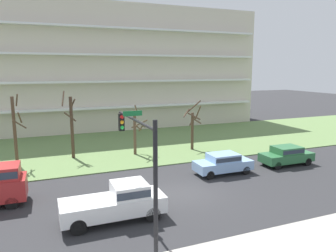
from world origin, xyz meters
TOP-DOWN VIEW (x-y plane):
  - ground at (0.00, 0.00)m, footprint 160.00×160.00m
  - grass_lawn_strip at (0.00, 14.00)m, footprint 80.00×16.00m
  - apartment_building at (0.00, 27.74)m, footprint 42.25×12.44m
  - tree_far_left at (-10.12, 10.48)m, footprint 1.05×1.40m
  - tree_left at (-5.69, 11.09)m, footprint 1.23×1.47m
  - tree_center at (-0.11, 10.20)m, footprint 1.69×2.21m
  - tree_right at (5.53, 9.90)m, footprint 2.06×1.88m
  - pickup_white_near_left at (-4.73, -2.00)m, footprint 5.41×2.04m
  - sedan_green_center_left at (10.54, 2.50)m, footprint 4.42×1.86m
  - sedan_blue_center_right at (4.45, 2.50)m, footprint 4.42×1.84m
  - traffic_signal_mast at (-4.25, -4.63)m, footprint 0.90×5.67m

SIDE VIEW (x-z plane):
  - ground at x=0.00m, z-range 0.00..0.00m
  - grass_lawn_strip at x=0.00m, z-range 0.00..0.08m
  - sedan_green_center_left at x=10.54m, z-range 0.09..1.66m
  - sedan_blue_center_right at x=4.45m, z-range 0.09..1.66m
  - pickup_white_near_left at x=-4.73m, z-range 0.04..1.99m
  - tree_center at x=-0.11m, z-range -0.03..4.67m
  - tree_right at x=5.53m, z-range -0.02..4.84m
  - tree_left at x=-5.69m, z-range 0.00..6.01m
  - tree_far_left at x=-10.12m, z-range 0.06..6.00m
  - traffic_signal_mast at x=-4.25m, z-range 1.14..7.15m
  - apartment_building at x=0.00m, z-range 0.00..15.89m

